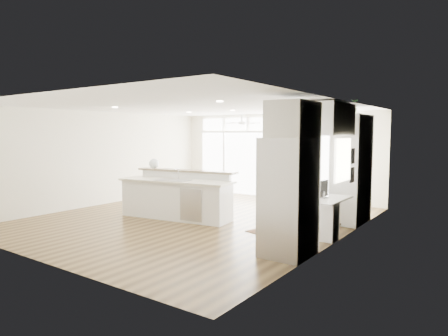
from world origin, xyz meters
The scene contains 24 objects.
floor centered at (0.00, 0.00, -0.01)m, with size 7.00×8.00×0.02m, color #3D2A12.
ceiling centered at (0.00, 0.00, 2.70)m, with size 7.00×8.00×0.02m, color white.
wall_back centered at (0.00, 4.00, 1.35)m, with size 7.00×0.04×2.70m, color white.
wall_front centered at (0.00, -4.00, 1.35)m, with size 7.00×0.04×2.70m, color white.
wall_left centered at (-3.50, 0.00, 1.35)m, with size 0.04×8.00×2.70m, color white.
wall_right centered at (3.50, 0.00, 1.35)m, with size 0.04×8.00×2.70m, color white.
glass_wall centered at (0.00, 3.94, 1.05)m, with size 5.80×0.06×2.08m, color white.
transom_row centered at (0.00, 3.94, 2.38)m, with size 5.90×0.06×0.40m, color white.
desk_window centered at (3.46, 0.30, 1.55)m, with size 0.04×0.85×0.85m, color white.
ceiling_fan centered at (-0.50, 2.80, 2.48)m, with size 1.16×1.16×0.32m, color silver.
recessed_lights centered at (0.00, 0.20, 2.68)m, with size 3.40×3.00×0.02m, color beige.
oven_cabinet centered at (3.17, 1.80, 1.25)m, with size 0.64×1.20×2.50m, color white.
desk_nook centered at (3.13, 0.30, 0.38)m, with size 0.72×1.30×0.76m, color white.
upper_cabinets centered at (3.17, 0.30, 2.35)m, with size 0.64×1.30×0.64m, color white.
refrigerator centered at (3.11, -1.35, 1.00)m, with size 0.76×0.90×2.00m, color #A7A7AB.
fridge_cabinet centered at (3.17, -1.35, 2.30)m, with size 0.64×0.90×0.60m, color white.
framed_photos centered at (3.46, 0.92, 1.40)m, with size 0.06×0.22×0.80m, color black.
kitchen_island centered at (-0.45, -0.24, 0.58)m, with size 2.90×1.09×1.15m, color white.
rug centered at (2.10, -0.20, 0.01)m, with size 0.81×0.59×0.01m, color #351D10.
office_chair centered at (2.93, 0.90, 0.48)m, with size 0.50×0.46×0.96m, color black.
fishbowl centered at (-1.45, 0.02, 1.28)m, with size 0.26×0.26×0.26m, color silver.
monitor centered at (3.05, 0.30, 0.95)m, with size 0.07×0.45×0.37m, color black.
keyboard centered at (2.88, 0.30, 0.77)m, with size 0.12×0.32×0.02m, color white.
potted_plant centered at (3.17, 1.80, 2.63)m, with size 0.30×0.33×0.26m, color #255727.
Camera 1 is at (6.06, -7.43, 2.08)m, focal length 32.00 mm.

